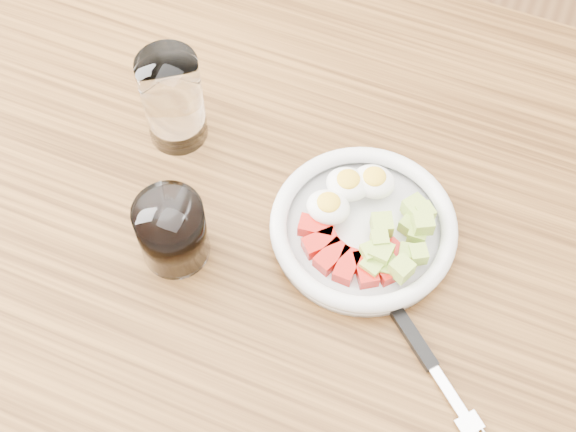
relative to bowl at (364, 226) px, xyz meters
name	(u,v)px	position (x,y,z in m)	size (l,w,h in m)	color
ground	(291,420)	(-0.07, -0.04, -0.79)	(4.00, 4.00, 0.00)	brown
dining_table	(292,276)	(-0.07, -0.04, -0.12)	(1.50, 0.90, 0.77)	brown
bowl	(364,226)	(0.00, 0.00, 0.00)	(0.22, 0.22, 0.05)	white
fork	(421,350)	(0.11, -0.11, -0.01)	(0.18, 0.16, 0.01)	black
water_glass	(173,100)	(-0.26, 0.05, 0.05)	(0.07, 0.07, 0.13)	white
coffee_glass	(172,232)	(-0.19, -0.10, 0.02)	(0.08, 0.08, 0.09)	white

